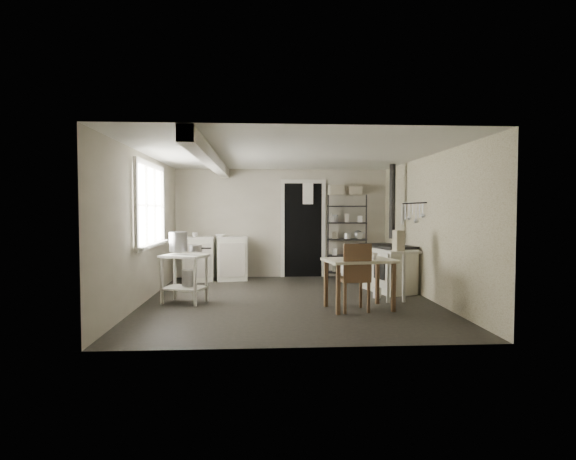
{
  "coord_description": "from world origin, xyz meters",
  "views": [
    {
      "loc": [
        -0.43,
        -7.08,
        1.42
      ],
      "look_at": [
        0.0,
        0.3,
        1.1
      ],
      "focal_mm": 28.0,
      "sensor_mm": 36.0,
      "label": 1
    }
  ],
  "objects": [
    {
      "name": "base_cabinets",
      "position": [
        -1.4,
        2.1,
        0.46
      ],
      "size": [
        1.43,
        0.78,
        0.89
      ],
      "primitive_type": null,
      "rotation": [
        0.0,
        0.0,
        0.15
      ],
      "color": "beige",
      "rests_on": "ground"
    },
    {
      "name": "ceiling_beam",
      "position": [
        -1.2,
        0.0,
        2.2
      ],
      "size": [
        0.18,
        5.0,
        0.18
      ],
      "primitive_type": null,
      "color": "silver",
      "rests_on": "ceiling"
    },
    {
      "name": "stovepipe",
      "position": [
        1.97,
        1.07,
        1.59
      ],
      "size": [
        0.15,
        0.15,
        1.5
      ],
      "primitive_type": null,
      "rotation": [
        0.0,
        0.0,
        -0.39
      ],
      "color": "black",
      "rests_on": "stove"
    },
    {
      "name": "wall_back",
      "position": [
        0.0,
        2.5,
        1.15
      ],
      "size": [
        4.5,
        0.02,
        2.3
      ],
      "primitive_type": "cube",
      "color": "#BAB29E",
      "rests_on": "ground"
    },
    {
      "name": "wall_right",
      "position": [
        2.25,
        0.0,
        1.15
      ],
      "size": [
        0.02,
        5.0,
        2.3
      ],
      "primitive_type": "cube",
      "color": "#BAB29E",
      "rests_on": "ground"
    },
    {
      "name": "shelf_jar",
      "position": [
        1.04,
        2.32,
        1.37
      ],
      "size": [
        0.11,
        0.11,
        0.19
      ],
      "primitive_type": "imported",
      "rotation": [
        0.0,
        0.0,
        0.32
      ],
      "color": "white",
      "rests_on": "shelf_rack"
    },
    {
      "name": "storage_box_b",
      "position": [
        1.53,
        2.31,
        1.99
      ],
      "size": [
        0.29,
        0.27,
        0.18
      ],
      "primitive_type": "cube",
      "rotation": [
        0.0,
        0.0,
        -0.07
      ],
      "color": "#BCB497",
      "rests_on": "shelf_rack"
    },
    {
      "name": "bucket",
      "position": [
        -1.55,
        -0.11,
        0.39
      ],
      "size": [
        0.23,
        0.23,
        0.25
      ],
      "primitive_type": "cylinder",
      "rotation": [
        0.0,
        0.0,
        -0.02
      ],
      "color": "#AFAFB1",
      "rests_on": "prep_table"
    },
    {
      "name": "oats_box",
      "position": [
        1.67,
        -0.3,
        1.01
      ],
      "size": [
        0.13,
        0.22,
        0.32
      ],
      "primitive_type": "cube",
      "rotation": [
        0.0,
        0.0,
        0.04
      ],
      "color": "#BCB497",
      "rests_on": "side_ledge"
    },
    {
      "name": "mixing_bowl",
      "position": [
        -1.27,
        2.09,
        0.95
      ],
      "size": [
        0.35,
        0.35,
        0.06
      ],
      "primitive_type": "imported",
      "rotation": [
        0.0,
        0.0,
        -0.41
      ],
      "color": "white",
      "rests_on": "base_cabinets"
    },
    {
      "name": "floor_crock",
      "position": [
        1.44,
        0.07,
        0.07
      ],
      "size": [
        0.17,
        0.17,
        0.17
      ],
      "primitive_type": "cylinder",
      "rotation": [
        0.0,
        0.0,
        -0.38
      ],
      "color": "white",
      "rests_on": "ground"
    },
    {
      "name": "ceiling",
      "position": [
        0.0,
        0.0,
        2.3
      ],
      "size": [
        5.0,
        5.0,
        0.0
      ],
      "primitive_type": "plane",
      "rotation": [
        3.14,
        0.0,
        0.0
      ],
      "color": "silver",
      "rests_on": "wall_back"
    },
    {
      "name": "counter_cup",
      "position": [
        -1.77,
        2.0,
        0.97
      ],
      "size": [
        0.13,
        0.13,
        0.09
      ],
      "primitive_type": "imported",
      "rotation": [
        0.0,
        0.0,
        0.1
      ],
      "color": "white",
      "rests_on": "base_cabinets"
    },
    {
      "name": "storage_box_a",
      "position": [
        1.13,
        2.27,
        2.01
      ],
      "size": [
        0.32,
        0.28,
        0.21
      ],
      "primitive_type": "cube",
      "rotation": [
        0.0,
        0.0,
        0.04
      ],
      "color": "#BCB497",
      "rests_on": "shelf_rack"
    },
    {
      "name": "window",
      "position": [
        -2.22,
        0.2,
        1.5
      ],
      "size": [
        0.12,
        1.76,
        1.28
      ],
      "primitive_type": null,
      "color": "silver",
      "rests_on": "wall_left"
    },
    {
      "name": "stockpot",
      "position": [
        -1.73,
        -0.06,
        0.94
      ],
      "size": [
        0.34,
        0.34,
        0.3
      ],
      "primitive_type": "cylinder",
      "rotation": [
        0.0,
        0.0,
        0.22
      ],
      "color": "#AFAFB1",
      "rests_on": "prep_table"
    },
    {
      "name": "utensil_rail",
      "position": [
        2.19,
        0.6,
        1.55
      ],
      "size": [
        0.06,
        1.2,
        0.44
      ],
      "primitive_type": null,
      "color": "#AFAFB1",
      "rests_on": "wall_right"
    },
    {
      "name": "saucepan",
      "position": [
        -1.44,
        -0.23,
        0.85
      ],
      "size": [
        0.22,
        0.22,
        0.1
      ],
      "primitive_type": "cylinder",
      "rotation": [
        0.0,
        0.0,
        -0.21
      ],
      "color": "#AFAFB1",
      "rests_on": "prep_table"
    },
    {
      "name": "side_ledge",
      "position": [
        1.75,
        -0.29,
        0.43
      ],
      "size": [
        0.55,
        0.34,
        0.8
      ],
      "primitive_type": null,
      "rotation": [
        0.0,
        0.0,
        0.12
      ],
      "color": "silver",
      "rests_on": "ground"
    },
    {
      "name": "flour_sack",
      "position": [
        1.36,
        2.01,
        0.24
      ],
      "size": [
        0.43,
        0.39,
        0.45
      ],
      "primitive_type": "ellipsoid",
      "rotation": [
        0.0,
        0.0,
        0.21
      ],
      "color": "white",
      "rests_on": "ground"
    },
    {
      "name": "doorway",
      "position": [
        0.45,
        2.47,
        1.0
      ],
      "size": [
        0.96,
        0.1,
        2.08
      ],
      "primitive_type": null,
      "color": "silver",
      "rests_on": "ground"
    },
    {
      "name": "table_cup",
      "position": [
        1.16,
        -0.8,
        0.81
      ],
      "size": [
        0.14,
        0.14,
        0.1
      ],
      "primitive_type": "imported",
      "rotation": [
        0.0,
        0.0,
        0.43
      ],
      "color": "white",
      "rests_on": "work_table"
    },
    {
      "name": "chair",
      "position": [
        0.86,
        -0.83,
        0.48
      ],
      "size": [
        0.44,
        0.46,
        0.97
      ],
      "primitive_type": null,
      "rotation": [
        0.0,
        0.0,
        0.11
      ],
      "color": "#523723",
      "rests_on": "ground"
    },
    {
      "name": "wall_front",
      "position": [
        0.0,
        -2.5,
        1.15
      ],
      "size": [
        4.5,
        0.02,
        2.3
      ],
      "primitive_type": "cube",
      "color": "#BAB29E",
      "rests_on": "ground"
    },
    {
      "name": "prep_table",
      "position": [
        -1.62,
        -0.15,
        0.4
      ],
      "size": [
        0.77,
        0.66,
        0.74
      ],
      "primitive_type": null,
      "rotation": [
        0.0,
        0.0,
        -0.34
      ],
      "color": "silver",
      "rests_on": "ground"
    },
    {
      "name": "floor",
      "position": [
        0.0,
        0.0,
        0.0
      ],
      "size": [
        5.0,
        5.0,
        0.0
      ],
      "primitive_type": "plane",
      "color": "black",
      "rests_on": "ground"
    },
    {
      "name": "wall_left",
      "position": [
        -2.25,
        0.0,
        1.15
      ],
      "size": [
        0.02,
        5.0,
        2.3
      ],
      "primitive_type": "cube",
      "color": "#BAB29E",
      "rests_on": "ground"
    },
    {
      "name": "shelf_rack",
      "position": [
        1.37,
        2.31,
        0.95
      ],
      "size": [
        0.88,
        0.5,
        1.75
      ],
      "primitive_type": null,
      "rotation": [
        0.0,
        0.0,
        -0.23
      ],
      "color": "black",
      "rests_on": "ground"
    },
    {
      "name": "work_table",
      "position": [
        0.96,
        -0.73,
        0.38
      ],
      "size": [
        1.05,
        0.82,
        0.72
      ],
      "primitive_type": null,
      "rotation": [
        0.0,
        0.0,
        0.17
      ],
      "color": "beige",
      "rests_on": "ground"
    },
    {
      "name": "wallpaper_panel",
      "position": [
        2.24,
        0.0,
        1.15
      ],
      "size": [
        0.01,
        5.0,
        2.3
      ],
      "primitive_type": null,
      "color": "beige",
      "rests_on": "wall_right"
    },
    {
      "name": "stove",
      "position": [
        1.78,
        0.67,
        0.44
      ],
      "size": [
        0.86,
        1.16,
        0.81
      ],
      "primitive_type": null,
      "rotation": [
        0.0,
        0.0,
        0.31
      ],
      "color": "beige",
      "rests_on": "ground"
    }
  ]
}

